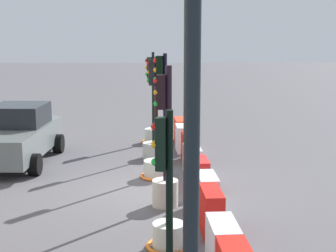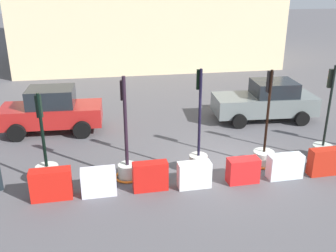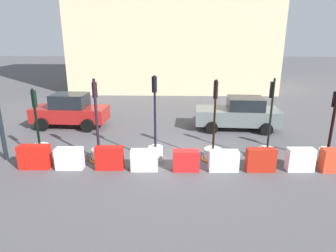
{
  "view_description": "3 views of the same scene",
  "coord_description": "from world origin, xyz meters",
  "px_view_note": "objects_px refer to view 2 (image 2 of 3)",
  "views": [
    {
      "loc": [
        -11.95,
        0.13,
        3.78
      ],
      "look_at": [
        0.06,
        -0.32,
        1.62
      ],
      "focal_mm": 53.64,
      "sensor_mm": 36.0,
      "label": 1
    },
    {
      "loc": [
        -4.03,
        -11.06,
        5.97
      ],
      "look_at": [
        -2.02,
        0.31,
        1.47
      ],
      "focal_mm": 41.3,
      "sensor_mm": 36.0,
      "label": 2
    },
    {
      "loc": [
        -0.3,
        -11.14,
        4.85
      ],
      "look_at": [
        -0.63,
        0.05,
        1.38
      ],
      "focal_mm": 31.48,
      "sensor_mm": 36.0,
      "label": 3
    }
  ],
  "objects_px": {
    "traffic_light_2": "(198,154)",
    "construction_barrier_6": "(325,162)",
    "construction_barrier_0": "(51,184)",
    "construction_barrier_1": "(99,182)",
    "traffic_light_0": "(47,170)",
    "construction_barrier_2": "(150,176)",
    "traffic_light_3": "(264,152)",
    "construction_barrier_4": "(243,170)",
    "traffic_light_4": "(323,144)",
    "traffic_light_1": "(127,162)",
    "car_red_compact": "(52,111)",
    "construction_barrier_5": "(285,166)",
    "car_grey_saloon": "(266,101)",
    "construction_barrier_3": "(194,175)"
  },
  "relations": [
    {
      "from": "construction_barrier_3",
      "to": "car_grey_saloon",
      "type": "bearing_deg",
      "value": 49.34
    },
    {
      "from": "traffic_light_2",
      "to": "traffic_light_3",
      "type": "relative_size",
      "value": 1.05
    },
    {
      "from": "construction_barrier_6",
      "to": "car_grey_saloon",
      "type": "xyz_separation_m",
      "value": [
        0.2,
        5.18,
        0.39
      ]
    },
    {
      "from": "construction_barrier_3",
      "to": "traffic_light_2",
      "type": "bearing_deg",
      "value": 68.95
    },
    {
      "from": "traffic_light_2",
      "to": "construction_barrier_6",
      "type": "relative_size",
      "value": 3.2
    },
    {
      "from": "traffic_light_0",
      "to": "construction_barrier_6",
      "type": "xyz_separation_m",
      "value": [
        8.67,
        -0.94,
        -0.01
      ]
    },
    {
      "from": "traffic_light_2",
      "to": "construction_barrier_3",
      "type": "distance_m",
      "value": 1.01
    },
    {
      "from": "construction_barrier_4",
      "to": "car_grey_saloon",
      "type": "height_order",
      "value": "car_grey_saloon"
    },
    {
      "from": "traffic_light_0",
      "to": "construction_barrier_2",
      "type": "distance_m",
      "value": 3.19
    },
    {
      "from": "traffic_light_1",
      "to": "construction_barrier_1",
      "type": "distance_m",
      "value": 1.25
    },
    {
      "from": "construction_barrier_5",
      "to": "car_red_compact",
      "type": "height_order",
      "value": "car_red_compact"
    },
    {
      "from": "construction_barrier_1",
      "to": "car_red_compact",
      "type": "height_order",
      "value": "car_red_compact"
    },
    {
      "from": "construction_barrier_5",
      "to": "car_grey_saloon",
      "type": "relative_size",
      "value": 0.24
    },
    {
      "from": "traffic_light_0",
      "to": "construction_barrier_0",
      "type": "bearing_deg",
      "value": -77.3
    },
    {
      "from": "traffic_light_2",
      "to": "traffic_light_3",
      "type": "height_order",
      "value": "traffic_light_2"
    },
    {
      "from": "traffic_light_2",
      "to": "construction_barrier_6",
      "type": "distance_m",
      "value": 4.05
    },
    {
      "from": "traffic_light_3",
      "to": "construction_barrier_4",
      "type": "bearing_deg",
      "value": -137.2
    },
    {
      "from": "construction_barrier_2",
      "to": "construction_barrier_6",
      "type": "relative_size",
      "value": 0.98
    },
    {
      "from": "traffic_light_2",
      "to": "construction_barrier_4",
      "type": "height_order",
      "value": "traffic_light_2"
    },
    {
      "from": "construction_barrier_4",
      "to": "construction_barrier_5",
      "type": "height_order",
      "value": "construction_barrier_4"
    },
    {
      "from": "car_grey_saloon",
      "to": "construction_barrier_5",
      "type": "bearing_deg",
      "value": -106.82
    },
    {
      "from": "construction_barrier_0",
      "to": "traffic_light_0",
      "type": "bearing_deg",
      "value": 102.7
    },
    {
      "from": "traffic_light_1",
      "to": "traffic_light_4",
      "type": "bearing_deg",
      "value": 1.79
    },
    {
      "from": "construction_barrier_2",
      "to": "construction_barrier_5",
      "type": "relative_size",
      "value": 0.95
    },
    {
      "from": "construction_barrier_4",
      "to": "car_red_compact",
      "type": "bearing_deg",
      "value": 139.0
    },
    {
      "from": "construction_barrier_1",
      "to": "construction_barrier_2",
      "type": "relative_size",
      "value": 0.97
    },
    {
      "from": "car_grey_saloon",
      "to": "traffic_light_0",
      "type": "bearing_deg",
      "value": -154.46
    },
    {
      "from": "construction_barrier_0",
      "to": "construction_barrier_5",
      "type": "bearing_deg",
      "value": 0.06
    },
    {
      "from": "traffic_light_0",
      "to": "construction_barrier_4",
      "type": "xyz_separation_m",
      "value": [
        5.91,
        -0.97,
        -0.06
      ]
    },
    {
      "from": "construction_barrier_6",
      "to": "car_red_compact",
      "type": "xyz_separation_m",
      "value": [
        -8.92,
        5.33,
        0.44
      ]
    },
    {
      "from": "construction_barrier_1",
      "to": "construction_barrier_4",
      "type": "distance_m",
      "value": 4.38
    },
    {
      "from": "traffic_light_3",
      "to": "construction_barrier_5",
      "type": "height_order",
      "value": "traffic_light_3"
    },
    {
      "from": "traffic_light_0",
      "to": "car_red_compact",
      "type": "xyz_separation_m",
      "value": [
        -0.25,
        4.39,
        0.43
      ]
    },
    {
      "from": "traffic_light_4",
      "to": "construction_barrier_4",
      "type": "relative_size",
      "value": 3.38
    },
    {
      "from": "construction_barrier_2",
      "to": "construction_barrier_6",
      "type": "distance_m",
      "value": 5.62
    },
    {
      "from": "traffic_light_1",
      "to": "construction_barrier_1",
      "type": "bearing_deg",
      "value": -136.22
    },
    {
      "from": "construction_barrier_0",
      "to": "construction_barrier_1",
      "type": "bearing_deg",
      "value": -0.02
    },
    {
      "from": "car_red_compact",
      "to": "traffic_light_3",
      "type": "bearing_deg",
      "value": -30.72
    },
    {
      "from": "construction_barrier_4",
      "to": "car_grey_saloon",
      "type": "relative_size",
      "value": 0.22
    },
    {
      "from": "traffic_light_0",
      "to": "traffic_light_1",
      "type": "bearing_deg",
      "value": -1.95
    },
    {
      "from": "construction_barrier_0",
      "to": "construction_barrier_5",
      "type": "relative_size",
      "value": 1.05
    },
    {
      "from": "construction_barrier_4",
      "to": "car_red_compact",
      "type": "xyz_separation_m",
      "value": [
        -6.16,
        5.36,
        0.49
      ]
    },
    {
      "from": "traffic_light_4",
      "to": "car_red_compact",
      "type": "relative_size",
      "value": 0.81
    },
    {
      "from": "traffic_light_3",
      "to": "car_red_compact",
      "type": "height_order",
      "value": "traffic_light_3"
    },
    {
      "from": "traffic_light_4",
      "to": "construction_barrier_1",
      "type": "relative_size",
      "value": 3.26
    },
    {
      "from": "traffic_light_1",
      "to": "construction_barrier_0",
      "type": "xyz_separation_m",
      "value": [
        -2.22,
        -0.86,
        -0.11
      ]
    },
    {
      "from": "traffic_light_4",
      "to": "construction_barrier_0",
      "type": "height_order",
      "value": "traffic_light_4"
    },
    {
      "from": "traffic_light_3",
      "to": "construction_barrier_2",
      "type": "distance_m",
      "value": 4.1
    },
    {
      "from": "construction_barrier_2",
      "to": "traffic_light_2",
      "type": "bearing_deg",
      "value": 26.84
    },
    {
      "from": "traffic_light_1",
      "to": "construction_barrier_6",
      "type": "height_order",
      "value": "traffic_light_1"
    }
  ]
}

